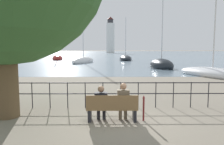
# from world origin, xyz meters

# --- Properties ---
(ground_plane) EXTENTS (1000.00, 1000.00, 0.00)m
(ground_plane) POSITION_xyz_m (0.00, 0.00, 0.00)
(ground_plane) COLOR gray
(harbor_water) EXTENTS (600.00, 300.00, 0.01)m
(harbor_water) POSITION_xyz_m (0.00, 161.64, 0.00)
(harbor_water) COLOR slate
(harbor_water) RESTS_ON ground_plane
(park_bench) EXTENTS (1.68, 0.45, 0.90)m
(park_bench) POSITION_xyz_m (0.00, -0.06, 0.43)
(park_bench) COLOR brown
(park_bench) RESTS_ON ground_plane
(seated_person_left) EXTENTS (0.42, 0.35, 1.18)m
(seated_person_left) POSITION_xyz_m (-0.37, 0.02, 0.65)
(seated_person_left) COLOR black
(seated_person_left) RESTS_ON ground_plane
(seated_person_right) EXTENTS (0.39, 0.35, 1.27)m
(seated_person_right) POSITION_xyz_m (0.37, 0.01, 0.70)
(seated_person_right) COLOR brown
(seated_person_right) RESTS_ON ground_plane
(promenade_railing) EXTENTS (13.64, 0.04, 1.05)m
(promenade_railing) POSITION_xyz_m (0.00, 1.64, 0.69)
(promenade_railing) COLOR black
(promenade_railing) RESTS_ON ground_plane
(closed_umbrella) EXTENTS (0.09, 0.09, 0.87)m
(closed_umbrella) POSITION_xyz_m (1.04, -0.02, 0.48)
(closed_umbrella) COLOR maroon
(closed_umbrella) RESTS_ON ground_plane
(sailboat_0) EXTENTS (4.17, 8.45, 12.26)m
(sailboat_0) POSITION_xyz_m (-4.73, 31.08, 0.37)
(sailboat_0) COLOR white
(sailboat_0) RESTS_ON ground_plane
(sailboat_1) EXTENTS (2.63, 6.90, 9.73)m
(sailboat_1) POSITION_xyz_m (3.34, 41.02, 0.34)
(sailboat_1) COLOR black
(sailboat_1) RESTS_ON ground_plane
(sailboat_2) EXTENTS (3.05, 5.57, 12.40)m
(sailboat_2) POSITION_xyz_m (6.48, 20.63, 0.40)
(sailboat_2) COLOR black
(sailboat_2) RESTS_ON ground_plane
(sailboat_4) EXTENTS (3.29, 5.44, 10.45)m
(sailboat_4) POSITION_xyz_m (-11.93, 42.25, 0.38)
(sailboat_4) COLOR maroon
(sailboat_4) RESTS_ON ground_plane
(sailboat_5) EXTENTS (5.09, 7.93, 10.24)m
(sailboat_5) POSITION_xyz_m (8.94, 11.93, 0.27)
(sailboat_5) COLOR silver
(sailboat_5) RESTS_ON ground_plane
(harbor_lighthouse) EXTENTS (5.39, 5.39, 23.87)m
(harbor_lighthouse) POSITION_xyz_m (0.14, 139.11, 11.10)
(harbor_lighthouse) COLOR white
(harbor_lighthouse) RESTS_ON ground_plane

